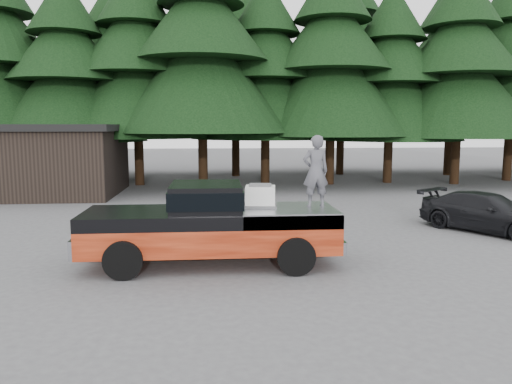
{
  "coord_description": "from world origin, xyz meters",
  "views": [
    {
      "loc": [
        -0.45,
        -12.24,
        3.24
      ],
      "look_at": [
        0.6,
        0.0,
        1.61
      ],
      "focal_mm": 35.0,
      "sensor_mm": 36.0,
      "label": 1
    }
  ],
  "objects": [
    {
      "name": "treeline",
      "position": [
        0.42,
        17.2,
        7.72
      ],
      "size": [
        60.15,
        16.05,
        17.5
      ],
      "color": "black",
      "rests_on": "ground"
    },
    {
      "name": "truck_cab",
      "position": [
        -0.63,
        -0.78,
        1.62
      ],
      "size": [
        1.66,
        1.9,
        0.59
      ],
      "primitive_type": "cube",
      "color": "black",
      "rests_on": "pickup_truck"
    },
    {
      "name": "air_compressor",
      "position": [
        0.65,
        -0.6,
        1.57
      ],
      "size": [
        0.76,
        0.66,
        0.48
      ],
      "primitive_type": "cube",
      "rotation": [
        0.0,
        0.0,
        -0.13
      ],
      "color": "white",
      "rests_on": "pickup_truck"
    },
    {
      "name": "pickup_truck",
      "position": [
        -0.53,
        -0.78,
        0.67
      ],
      "size": [
        6.0,
        2.04,
        1.33
      ],
      "primitive_type": null,
      "color": "#CB4720",
      "rests_on": "ground"
    },
    {
      "name": "parked_car",
      "position": [
        7.93,
        2.2,
        0.6
      ],
      "size": [
        3.69,
        4.35,
        1.19
      ],
      "primitive_type": "imported",
      "rotation": [
        0.0,
        0.0,
        0.59
      ],
      "color": "black",
      "rests_on": "ground"
    },
    {
      "name": "man_on_bed",
      "position": [
        1.95,
        -0.71,
        2.18
      ],
      "size": [
        0.65,
        0.45,
        1.7
      ],
      "primitive_type": "imported",
      "rotation": [
        0.0,
        0.0,
        3.21
      ],
      "color": "#515158",
      "rests_on": "pickup_truck"
    },
    {
      "name": "utility_building",
      "position": [
        -9.0,
        12.0,
        1.67
      ],
      "size": [
        8.4,
        6.4,
        3.3
      ],
      "color": "black",
      "rests_on": "ground"
    },
    {
      "name": "ground",
      "position": [
        0.0,
        0.0,
        0.0
      ],
      "size": [
        120.0,
        120.0,
        0.0
      ],
      "primitive_type": "plane",
      "color": "#48484B",
      "rests_on": "ground"
    }
  ]
}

